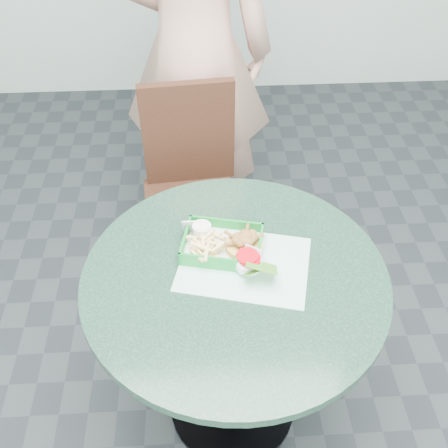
{
  "coord_description": "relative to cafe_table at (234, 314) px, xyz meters",
  "views": [
    {
      "loc": [
        -0.09,
        -0.99,
        1.91
      ],
      "look_at": [
        -0.03,
        0.1,
        0.88
      ],
      "focal_mm": 42.0,
      "sensor_mm": 36.0,
      "label": 1
    }
  ],
  "objects": [
    {
      "name": "floor",
      "position": [
        0.0,
        0.0,
        -0.58
      ],
      "size": [
        4.0,
        5.0,
        0.02
      ],
      "primitive_type": "cube",
      "color": "#303335",
      "rests_on": "ground"
    },
    {
      "name": "cafe_table",
      "position": [
        0.0,
        0.0,
        0.0
      ],
      "size": [
        0.89,
        0.89,
        0.75
      ],
      "color": "black",
      "rests_on": "floor"
    },
    {
      "name": "dining_chair",
      "position": [
        -0.13,
        0.75,
        -0.05
      ],
      "size": [
        0.38,
        0.38,
        0.93
      ],
      "rotation": [
        0.0,
        0.0,
        0.1
      ],
      "color": "black",
      "rests_on": "floor"
    },
    {
      "name": "placemat",
      "position": [
        0.03,
        0.04,
        0.17
      ],
      "size": [
        0.43,
        0.36,
        0.0
      ],
      "primitive_type": "cube",
      "rotation": [
        0.0,
        0.0,
        -0.24
      ],
      "color": "#A8E1D3",
      "rests_on": "cafe_table"
    },
    {
      "name": "food_basket",
      "position": [
        -0.03,
        0.1,
        0.19
      ],
      "size": [
        0.23,
        0.17,
        0.05
      ],
      "rotation": [
        0.0,
        0.0,
        -0.22
      ],
      "color": "#118B2C",
      "rests_on": "placemat"
    },
    {
      "name": "crab_sandwich",
      "position": [
        0.03,
        0.1,
        0.22
      ],
      "size": [
        0.11,
        0.11,
        0.07
      ],
      "rotation": [
        0.0,
        0.0,
        0.15
      ],
      "color": "gold",
      "rests_on": "food_basket"
    },
    {
      "name": "fries_pile",
      "position": [
        -0.07,
        0.08,
        0.21
      ],
      "size": [
        0.11,
        0.12,
        0.04
      ],
      "primitive_type": null,
      "rotation": [
        0.0,
        0.0,
        -0.02
      ],
      "color": "#FDD886",
      "rests_on": "food_basket"
    },
    {
      "name": "sauce_ramekin",
      "position": [
        -0.1,
        0.13,
        0.22
      ],
      "size": [
        0.06,
        0.06,
        0.03
      ],
      "rotation": [
        0.0,
        0.0,
        0.31
      ],
      "color": "white",
      "rests_on": "food_basket"
    },
    {
      "name": "garnish_cup",
      "position": [
        0.06,
        0.02,
        0.21
      ],
      "size": [
        0.11,
        0.11,
        0.04
      ],
      "rotation": [
        0.0,
        0.0,
        0.1
      ],
      "color": "white",
      "rests_on": "food_basket"
    }
  ]
}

